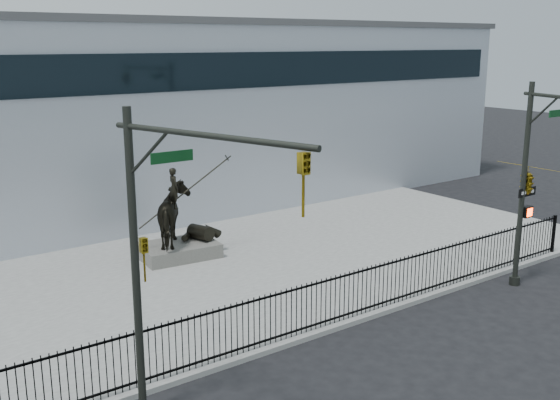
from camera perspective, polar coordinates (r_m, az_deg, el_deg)
ground at (r=19.26m, az=8.14°, el=-11.91°), size 120.00×120.00×0.00m
plaza at (r=24.30m, az=-3.51°, el=-6.07°), size 30.00×12.00×0.15m
building at (r=34.75m, az=-15.45°, el=6.94°), size 44.00×14.00×9.00m
picket_fence at (r=19.73m, az=5.67°, el=-8.33°), size 22.10×0.10×1.50m
statue_plinth at (r=25.63m, az=-8.83°, el=-4.34°), size 3.06×2.26×0.54m
equestrian_statue at (r=25.26m, az=-8.83°, el=-1.30°), size 3.68×2.46×3.13m
traffic_signal_left at (r=13.59m, az=-10.19°, el=-4.73°), size 1.52×4.84×7.00m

